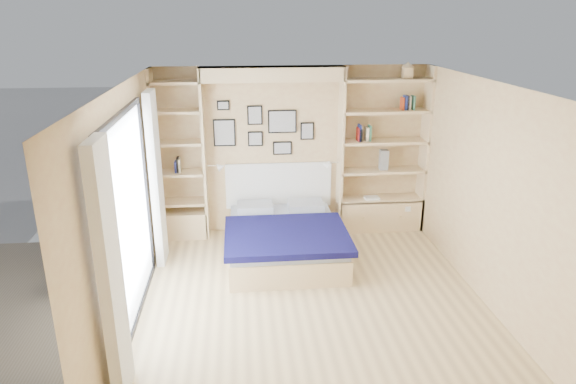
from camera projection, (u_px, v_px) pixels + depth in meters
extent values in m
plane|color=#D2B57C|center=(312.00, 302.00, 5.99)|extent=(4.50, 4.50, 0.00)
plane|color=tan|center=(292.00, 151.00, 7.70)|extent=(4.00, 0.00, 4.00)
plane|color=tan|center=(362.00, 316.00, 3.46)|extent=(4.00, 0.00, 4.00)
plane|color=tan|center=(126.00, 208.00, 5.39)|extent=(0.00, 4.50, 4.50)
plane|color=tan|center=(490.00, 196.00, 5.76)|extent=(0.00, 4.50, 4.50)
plane|color=white|center=(316.00, 86.00, 5.17)|extent=(4.50, 4.50, 0.00)
cube|color=beige|center=(204.00, 156.00, 7.41)|extent=(0.04, 0.35, 2.50)
cube|color=beige|center=(340.00, 152.00, 7.59)|extent=(0.04, 0.35, 2.50)
cube|color=beige|center=(272.00, 74.00, 7.13)|extent=(2.00, 0.35, 0.20)
cube|color=beige|center=(424.00, 150.00, 7.71)|extent=(0.04, 0.35, 2.50)
cube|color=beige|center=(156.00, 157.00, 7.35)|extent=(0.04, 0.35, 2.50)
cube|color=beige|center=(379.00, 214.00, 7.98)|extent=(1.30, 0.35, 0.50)
cube|color=beige|center=(184.00, 224.00, 7.72)|extent=(0.70, 0.35, 0.40)
cube|color=black|center=(119.00, 116.00, 5.08)|extent=(0.04, 2.08, 0.06)
cube|color=black|center=(140.00, 309.00, 5.80)|extent=(0.04, 2.08, 0.06)
cube|color=black|center=(108.00, 266.00, 4.49)|extent=(0.04, 0.06, 2.20)
cube|color=black|center=(146.00, 191.00, 6.41)|extent=(0.04, 0.06, 2.20)
cube|color=silver|center=(129.00, 220.00, 5.44)|extent=(0.01, 2.00, 2.20)
cube|color=white|center=(110.00, 275.00, 4.22)|extent=(0.10, 0.45, 2.30)
cube|color=white|center=(156.00, 180.00, 6.66)|extent=(0.10, 0.45, 2.30)
cube|color=beige|center=(380.00, 199.00, 7.90)|extent=(1.30, 0.35, 0.04)
cube|color=beige|center=(382.00, 171.00, 7.75)|extent=(1.30, 0.35, 0.04)
cube|color=beige|center=(384.00, 141.00, 7.61)|extent=(1.30, 0.35, 0.04)
cube|color=beige|center=(386.00, 111.00, 7.46)|extent=(1.30, 0.35, 0.04)
cube|color=beige|center=(388.00, 80.00, 7.31)|extent=(1.30, 0.35, 0.04)
cube|color=beige|center=(183.00, 202.00, 7.61)|extent=(0.70, 0.35, 0.04)
cube|color=beige|center=(181.00, 173.00, 7.46)|extent=(0.70, 0.35, 0.04)
cube|color=beige|center=(179.00, 143.00, 7.31)|extent=(0.70, 0.35, 0.04)
cube|color=beige|center=(176.00, 111.00, 7.17)|extent=(0.70, 0.35, 0.04)
cube|color=beige|center=(174.00, 82.00, 7.04)|extent=(0.70, 0.35, 0.04)
cube|color=beige|center=(284.00, 245.00, 7.09)|extent=(1.51, 1.89, 0.33)
cube|color=#A4A8B2|center=(284.00, 231.00, 7.02)|extent=(1.47, 1.85, 0.10)
cube|color=#0C0B39|center=(287.00, 235.00, 6.70)|extent=(1.61, 1.32, 0.08)
cube|color=#A4A8B2|center=(255.00, 208.00, 7.56)|extent=(0.52, 0.38, 0.12)
cube|color=#A4A8B2|center=(306.00, 206.00, 7.63)|extent=(0.52, 0.38, 0.12)
cube|color=white|center=(279.00, 185.00, 7.82)|extent=(1.61, 0.04, 0.70)
cube|color=black|center=(224.00, 133.00, 7.48)|extent=(0.32, 0.02, 0.40)
cube|color=gray|center=(224.00, 133.00, 7.47)|extent=(0.28, 0.01, 0.36)
cube|color=black|center=(255.00, 115.00, 7.44)|extent=(0.22, 0.02, 0.28)
cube|color=gray|center=(255.00, 115.00, 7.43)|extent=(0.18, 0.01, 0.24)
cube|color=black|center=(255.00, 139.00, 7.56)|extent=(0.22, 0.02, 0.22)
cube|color=gray|center=(255.00, 139.00, 7.55)|extent=(0.18, 0.01, 0.18)
cube|color=black|center=(282.00, 121.00, 7.51)|extent=(0.42, 0.02, 0.34)
cube|color=gray|center=(282.00, 122.00, 7.50)|extent=(0.38, 0.01, 0.30)
cube|color=black|center=(282.00, 148.00, 7.64)|extent=(0.28, 0.02, 0.20)
cube|color=gray|center=(282.00, 148.00, 7.63)|extent=(0.24, 0.01, 0.16)
cube|color=black|center=(307.00, 131.00, 7.59)|extent=(0.20, 0.02, 0.26)
cube|color=gray|center=(307.00, 131.00, 7.58)|extent=(0.16, 0.01, 0.22)
cube|color=black|center=(223.00, 105.00, 7.35)|extent=(0.18, 0.02, 0.14)
cube|color=gray|center=(223.00, 105.00, 7.34)|extent=(0.14, 0.01, 0.10)
cylinder|color=silver|center=(214.00, 166.00, 7.40)|extent=(0.20, 0.02, 0.02)
cone|color=white|center=(221.00, 167.00, 7.41)|extent=(0.13, 0.12, 0.15)
cylinder|color=silver|center=(332.00, 162.00, 7.55)|extent=(0.20, 0.02, 0.02)
cone|color=white|center=(325.00, 164.00, 7.55)|extent=(0.13, 0.12, 0.15)
cube|color=#A51E1E|center=(358.00, 134.00, 7.53)|extent=(0.02, 0.15, 0.20)
cube|color=navy|center=(359.00, 133.00, 7.52)|extent=(0.03, 0.15, 0.24)
cube|color=black|center=(360.00, 135.00, 7.53)|extent=(0.03, 0.15, 0.18)
cube|color=tan|center=(367.00, 134.00, 7.54)|extent=(0.04, 0.15, 0.20)
cube|color=#26593F|center=(369.00, 133.00, 7.54)|extent=(0.03, 0.15, 0.23)
cube|color=#A23313|center=(402.00, 104.00, 7.44)|extent=(0.02, 0.15, 0.18)
cube|color=navy|center=(405.00, 103.00, 7.44)|extent=(0.03, 0.15, 0.21)
cube|color=black|center=(407.00, 103.00, 7.44)|extent=(0.03, 0.15, 0.21)
cube|color=#BFB28C|center=(408.00, 103.00, 7.45)|extent=(0.04, 0.15, 0.20)
cube|color=#2E614C|center=(413.00, 103.00, 7.45)|extent=(0.03, 0.15, 0.20)
cube|color=navy|center=(176.00, 167.00, 7.42)|extent=(0.02, 0.15, 0.16)
cube|color=black|center=(178.00, 165.00, 7.41)|extent=(0.03, 0.15, 0.22)
cube|color=#BFB28C|center=(180.00, 165.00, 7.41)|extent=(0.03, 0.15, 0.20)
cube|color=beige|center=(407.00, 73.00, 7.30)|extent=(0.13, 0.13, 0.15)
cone|color=beige|center=(408.00, 65.00, 7.26)|extent=(0.20, 0.20, 0.08)
cube|color=slate|center=(384.00, 160.00, 7.69)|extent=(0.12, 0.12, 0.30)
cube|color=white|center=(372.00, 198.00, 7.82)|extent=(0.22, 0.16, 0.03)
cylinder|color=tan|center=(52.00, 281.00, 6.02)|extent=(0.03, 0.14, 0.43)
cylinder|color=tan|center=(94.00, 279.00, 6.07)|extent=(0.03, 0.14, 0.43)
cylinder|color=tan|center=(66.00, 251.00, 6.55)|extent=(0.04, 0.35, 0.71)
cylinder|color=tan|center=(105.00, 249.00, 6.60)|extent=(0.04, 0.35, 0.71)
cube|color=#2B5CAF|center=(77.00, 265.00, 6.22)|extent=(0.50, 0.60, 0.15)
cube|color=#2B5CAF|center=(84.00, 233.00, 6.53)|extent=(0.50, 0.24, 0.58)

